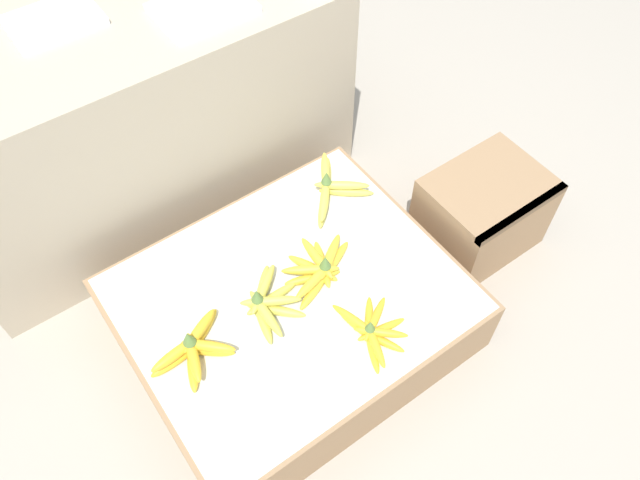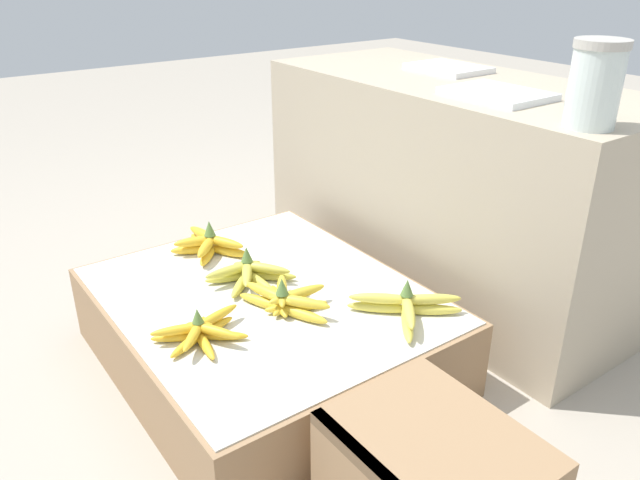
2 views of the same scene
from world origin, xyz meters
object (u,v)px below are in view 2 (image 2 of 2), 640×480
object	(u,v)px
banana_bunch_middle_midleft	(249,274)
banana_bunch_middle_midright	(286,300)
banana_bunch_middle_left	(208,244)
banana_bunch_back_right	(406,307)
banana_bunch_front_midright	(201,332)
glass_jar	(595,84)
foam_tray_white	(448,68)

from	to	relation	value
banana_bunch_middle_midleft	banana_bunch_middle_midright	distance (m)	0.18
banana_bunch_middle_left	banana_bunch_back_right	xyz separation A→B (m)	(0.60, 0.23, -0.00)
banana_bunch_front_midright	banana_bunch_middle_left	world-z (taller)	banana_bunch_middle_left
banana_bunch_middle_midright	glass_jar	bearing A→B (deg)	54.97
glass_jar	banana_bunch_middle_midright	bearing A→B (deg)	-125.03
foam_tray_white	banana_bunch_front_midright	bearing A→B (deg)	-74.86
banana_bunch_middle_midleft	banana_bunch_middle_left	bearing A→B (deg)	-177.82
banana_bunch_front_midright	glass_jar	world-z (taller)	glass_jar
banana_bunch_middle_left	foam_tray_white	bearing A→B (deg)	82.09
banana_bunch_front_midright	foam_tray_white	size ratio (longest dim) A/B	0.95
banana_bunch_back_right	glass_jar	size ratio (longest dim) A/B	1.26
banana_bunch_middle_left	banana_bunch_middle_midright	bearing A→B (deg)	2.11
glass_jar	banana_bunch_front_midright	bearing A→B (deg)	-116.18
banana_bunch_middle_midright	glass_jar	world-z (taller)	glass_jar
banana_bunch_front_midright	foam_tray_white	xyz separation A→B (m)	(-0.29, 1.06, 0.45)
banana_bunch_middle_midright	foam_tray_white	distance (m)	0.98
banana_bunch_front_midright	foam_tray_white	world-z (taller)	foam_tray_white
banana_bunch_middle_left	foam_tray_white	size ratio (longest dim) A/B	0.99
banana_bunch_back_right	glass_jar	bearing A→B (deg)	60.91
banana_bunch_front_midright	banana_bunch_middle_midleft	bearing A→B (deg)	127.64
banana_bunch_back_right	foam_tray_white	xyz separation A→B (m)	(-0.49, 0.60, 0.45)
banana_bunch_middle_midleft	banana_bunch_back_right	size ratio (longest dim) A/B	0.98
banana_bunch_middle_midright	foam_tray_white	xyz separation A→B (m)	(-0.29, 0.82, 0.45)
banana_bunch_front_midright	banana_bunch_middle_left	bearing A→B (deg)	151.25
banana_bunch_middle_left	banana_bunch_middle_midleft	world-z (taller)	banana_bunch_middle_left
banana_bunch_middle_midleft	foam_tray_white	bearing A→B (deg)	97.52
banana_bunch_middle_left	glass_jar	xyz separation A→B (m)	(0.79, 0.57, 0.53)
banana_bunch_middle_midleft	banana_bunch_middle_midright	size ratio (longest dim) A/B	0.94
banana_bunch_middle_midright	foam_tray_white	world-z (taller)	foam_tray_white
banana_bunch_back_right	glass_jar	xyz separation A→B (m)	(0.19, 0.34, 0.53)
banana_bunch_middle_midleft	banana_bunch_back_right	world-z (taller)	same
banana_bunch_middle_midright	banana_bunch_middle_left	bearing A→B (deg)	-177.89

